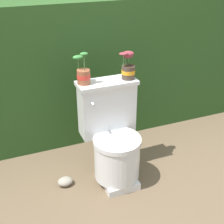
{
  "coord_description": "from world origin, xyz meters",
  "views": [
    {
      "loc": [
        -0.86,
        -1.86,
        1.68
      ],
      "look_at": [
        -0.08,
        0.07,
        0.58
      ],
      "focal_mm": 50.0,
      "sensor_mm": 36.0,
      "label": 1
    }
  ],
  "objects_px": {
    "potted_plant_left": "(83,74)",
    "garden_stone": "(65,181)",
    "potted_plant_midleft": "(128,68)",
    "toilet": "(113,138)"
  },
  "relations": [
    {
      "from": "potted_plant_left",
      "to": "potted_plant_midleft",
      "type": "xyz_separation_m",
      "value": [
        0.34,
        -0.03,
        0.01
      ]
    },
    {
      "from": "toilet",
      "to": "garden_stone",
      "type": "height_order",
      "value": "toilet"
    },
    {
      "from": "toilet",
      "to": "garden_stone",
      "type": "xyz_separation_m",
      "value": [
        -0.4,
        0.02,
        -0.32
      ]
    },
    {
      "from": "potted_plant_left",
      "to": "garden_stone",
      "type": "distance_m",
      "value": 0.87
    },
    {
      "from": "potted_plant_left",
      "to": "potted_plant_midleft",
      "type": "bearing_deg",
      "value": -4.91
    },
    {
      "from": "potted_plant_left",
      "to": "garden_stone",
      "type": "xyz_separation_m",
      "value": [
        -0.22,
        -0.12,
        -0.83
      ]
    },
    {
      "from": "potted_plant_midleft",
      "to": "garden_stone",
      "type": "distance_m",
      "value": 1.02
    },
    {
      "from": "potted_plant_midleft",
      "to": "garden_stone",
      "type": "xyz_separation_m",
      "value": [
        -0.57,
        -0.09,
        -0.85
      ]
    },
    {
      "from": "toilet",
      "to": "potted_plant_midleft",
      "type": "distance_m",
      "value": 0.56
    },
    {
      "from": "potted_plant_left",
      "to": "potted_plant_midleft",
      "type": "distance_m",
      "value": 0.34
    }
  ]
}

